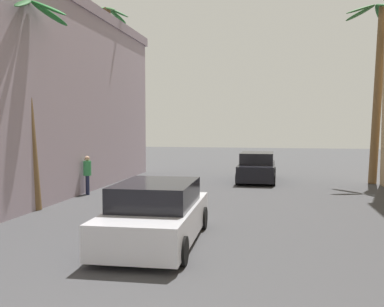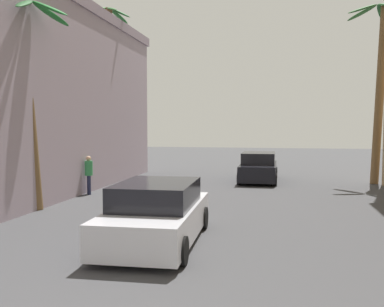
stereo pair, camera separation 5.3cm
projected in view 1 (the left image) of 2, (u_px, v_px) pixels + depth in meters
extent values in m
plane|color=#424244|center=(217.00, 223.00, 13.18)|extent=(91.63, 91.63, 0.00)
cylinder|color=black|center=(138.00, 216.00, 12.68)|extent=(0.24, 0.65, 0.64)
cylinder|color=black|center=(203.00, 218.00, 12.38)|extent=(0.24, 0.65, 0.64)
cylinder|color=black|center=(96.00, 247.00, 9.42)|extent=(0.24, 0.65, 0.64)
cylinder|color=black|center=(182.00, 251.00, 9.11)|extent=(0.24, 0.65, 0.64)
cube|color=silver|center=(156.00, 221.00, 10.88)|extent=(2.19, 4.80, 0.80)
cube|color=black|center=(156.00, 194.00, 10.84)|extent=(1.95, 2.67, 0.60)
cylinder|color=black|center=(243.00, 172.00, 24.80)|extent=(0.22, 0.64, 0.64)
cylinder|color=black|center=(274.00, 172.00, 24.46)|extent=(0.22, 0.64, 0.64)
cylinder|color=black|center=(238.00, 178.00, 21.67)|extent=(0.22, 0.64, 0.64)
cylinder|color=black|center=(273.00, 179.00, 21.33)|extent=(0.22, 0.64, 0.64)
cube|color=black|center=(257.00, 171.00, 23.05)|extent=(1.87, 4.58, 0.80)
cube|color=black|center=(257.00, 158.00, 23.00)|extent=(1.71, 2.52, 0.60)
cylinder|color=brown|center=(28.00, 110.00, 14.76)|extent=(0.58, 0.84, 7.09)
ellipsoid|color=#21752D|center=(48.00, 8.00, 14.12)|extent=(1.50, 0.61, 0.72)
ellipsoid|color=#21762D|center=(50.00, 14.00, 15.01)|extent=(0.99, 1.48, 0.66)
ellipsoid|color=#21662D|center=(21.00, 14.00, 14.96)|extent=(1.41, 1.15, 0.67)
ellipsoid|color=#255F2D|center=(5.00, 8.00, 14.17)|extent=(1.47, 1.03, 0.65)
ellipsoid|color=#295C2D|center=(23.00, 3.00, 13.64)|extent=(0.76, 1.51, 0.69)
cylinder|color=brown|center=(378.00, 96.00, 21.91)|extent=(0.80, 0.78, 9.09)
ellipsoid|color=#245E2D|center=(381.00, 15.00, 22.51)|extent=(1.09, 1.56, 0.91)
ellipsoid|color=#2C662D|center=(360.00, 13.00, 22.53)|extent=(1.51, 1.38, 0.61)
ellipsoid|color=#2C662D|center=(361.00, 9.00, 21.65)|extent=(1.67, 1.03, 0.66)
cylinder|color=brown|center=(105.00, 96.00, 23.07)|extent=(0.83, 0.46, 9.25)
ellipsoid|color=#26622D|center=(118.00, 12.00, 22.86)|extent=(1.27, 0.37, 0.69)
ellipsoid|color=#23692D|center=(117.00, 16.00, 23.42)|extent=(1.04, 1.18, 0.79)
ellipsoid|color=#2C772D|center=(107.00, 15.00, 23.65)|extent=(0.72, 1.38, 0.47)
ellipsoid|color=#24732D|center=(98.00, 14.00, 23.42)|extent=(1.34, 0.98, 0.46)
ellipsoid|color=#28682D|center=(93.00, 11.00, 22.80)|extent=(1.35, 0.92, 0.46)
ellipsoid|color=#31752D|center=(99.00, 8.00, 22.35)|extent=(0.57, 1.37, 0.50)
ellipsoid|color=#2D602D|center=(110.00, 9.00, 22.40)|extent=(1.14, 1.24, 0.50)
cylinder|color=#1E233F|center=(88.00, 185.00, 18.50)|extent=(0.14, 0.14, 0.83)
cylinder|color=#1E233F|center=(87.00, 185.00, 18.69)|extent=(0.14, 0.14, 0.83)
cylinder|color=#338C4C|center=(87.00, 168.00, 18.55)|extent=(0.47, 0.47, 0.63)
sphere|color=tan|center=(87.00, 158.00, 18.52)|extent=(0.22, 0.22, 0.22)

